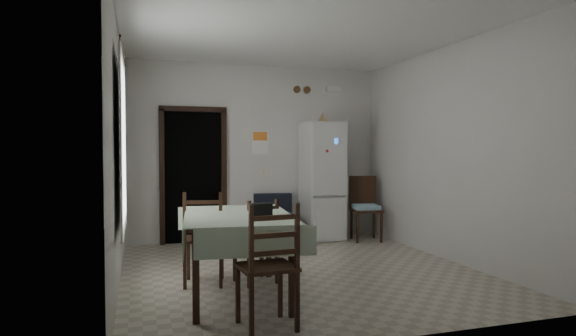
{
  "coord_description": "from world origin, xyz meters",
  "views": [
    {
      "loc": [
        -1.88,
        -5.56,
        1.48
      ],
      "look_at": [
        0.0,
        0.5,
        1.25
      ],
      "focal_mm": 30.0,
      "sensor_mm": 36.0,
      "label": 1
    }
  ],
  "objects_px": {
    "corner_chair": "(366,209)",
    "dining_chair_far_right": "(256,240)",
    "dining_chair_near_head": "(267,265)",
    "fridge": "(322,181)",
    "navy_seat": "(276,218)",
    "dining_chair_far_left": "(204,238)",
    "dining_table": "(238,255)"
  },
  "relations": [
    {
      "from": "corner_chair",
      "to": "dining_chair_far_right",
      "type": "xyz_separation_m",
      "value": [
        -2.32,
        -1.91,
        -0.05
      ]
    },
    {
      "from": "corner_chair",
      "to": "dining_chair_near_head",
      "type": "height_order",
      "value": "dining_chair_near_head"
    },
    {
      "from": "fridge",
      "to": "dining_chair_far_right",
      "type": "bearing_deg",
      "value": -128.5
    },
    {
      "from": "navy_seat",
      "to": "fridge",
      "type": "bearing_deg",
      "value": 7.17
    },
    {
      "from": "corner_chair",
      "to": "dining_chair_far_right",
      "type": "relative_size",
      "value": 1.12
    },
    {
      "from": "corner_chair",
      "to": "dining_chair_far_left",
      "type": "distance_m",
      "value": 3.39
    },
    {
      "from": "fridge",
      "to": "navy_seat",
      "type": "bearing_deg",
      "value": 178.1
    },
    {
      "from": "corner_chair",
      "to": "dining_table",
      "type": "distance_m",
      "value": 3.52
    },
    {
      "from": "navy_seat",
      "to": "dining_table",
      "type": "distance_m",
      "value": 2.97
    },
    {
      "from": "fridge",
      "to": "dining_table",
      "type": "relative_size",
      "value": 1.21
    },
    {
      "from": "navy_seat",
      "to": "dining_chair_far_left",
      "type": "xyz_separation_m",
      "value": [
        -1.45,
        -2.16,
        0.14
      ]
    },
    {
      "from": "navy_seat",
      "to": "dining_chair_far_left",
      "type": "distance_m",
      "value": 2.61
    },
    {
      "from": "fridge",
      "to": "dining_chair_far_left",
      "type": "height_order",
      "value": "fridge"
    },
    {
      "from": "corner_chair",
      "to": "navy_seat",
      "type": "bearing_deg",
      "value": 175.91
    },
    {
      "from": "dining_chair_far_left",
      "to": "dining_chair_near_head",
      "type": "bearing_deg",
      "value": 113.87
    },
    {
      "from": "navy_seat",
      "to": "dining_chair_near_head",
      "type": "height_order",
      "value": "dining_chair_near_head"
    },
    {
      "from": "fridge",
      "to": "navy_seat",
      "type": "xyz_separation_m",
      "value": [
        -0.8,
        0.0,
        -0.59
      ]
    },
    {
      "from": "corner_chair",
      "to": "dining_chair_far_right",
      "type": "distance_m",
      "value": 3.0
    },
    {
      "from": "dining_chair_far_right",
      "to": "dining_chair_near_head",
      "type": "distance_m",
      "value": 1.39
    },
    {
      "from": "fridge",
      "to": "corner_chair",
      "type": "height_order",
      "value": "fridge"
    },
    {
      "from": "dining_chair_far_right",
      "to": "navy_seat",
      "type": "bearing_deg",
      "value": -126.78
    },
    {
      "from": "corner_chair",
      "to": "dining_chair_far_right",
      "type": "height_order",
      "value": "corner_chair"
    },
    {
      "from": "navy_seat",
      "to": "dining_chair_far_right",
      "type": "xyz_separation_m",
      "value": [
        -0.89,
        -2.27,
        0.09
      ]
    },
    {
      "from": "fridge",
      "to": "dining_table",
      "type": "distance_m",
      "value": 3.41
    },
    {
      "from": "navy_seat",
      "to": "dining_chair_far_right",
      "type": "relative_size",
      "value": 0.81
    },
    {
      "from": "dining_table",
      "to": "dining_chair_near_head",
      "type": "bearing_deg",
      "value": -79.94
    },
    {
      "from": "dining_chair_far_right",
      "to": "dining_chair_near_head",
      "type": "relative_size",
      "value": 0.89
    },
    {
      "from": "dining_chair_far_left",
      "to": "dining_chair_near_head",
      "type": "xyz_separation_m",
      "value": [
        0.33,
        -1.48,
        0.01
      ]
    },
    {
      "from": "dining_chair_far_right",
      "to": "dining_table",
      "type": "bearing_deg",
      "value": 41.9
    },
    {
      "from": "dining_table",
      "to": "dining_chair_far_left",
      "type": "xyz_separation_m",
      "value": [
        -0.27,
        0.56,
        0.1
      ]
    },
    {
      "from": "dining_table",
      "to": "dining_chair_far_right",
      "type": "bearing_deg",
      "value": 63.64
    },
    {
      "from": "dining_chair_far_left",
      "to": "fridge",
      "type": "bearing_deg",
      "value": -124.7
    }
  ]
}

